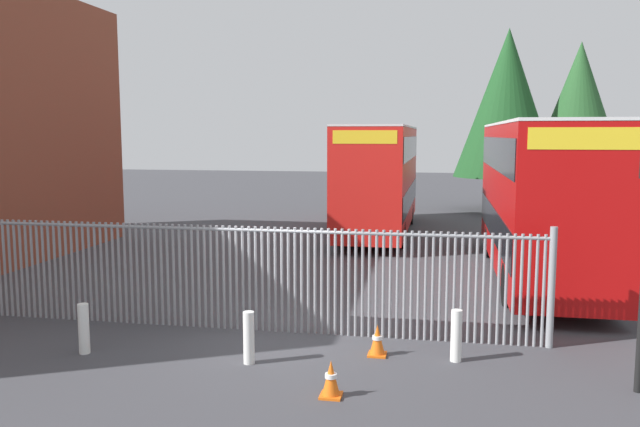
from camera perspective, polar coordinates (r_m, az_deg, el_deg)
ground_plane at (r=21.24m, az=2.02°, el=-4.07°), size 100.00×100.00×0.00m
palisade_fence at (r=13.82m, az=-10.17°, el=-5.20°), size 14.08×0.14×2.35m
double_decker_bus_near_gate at (r=19.21m, az=18.92°, el=1.69°), size 2.54×10.81×4.42m
double_decker_bus_behind_fence_left at (r=26.64m, az=5.33°, el=3.41°), size 2.54×10.81×4.42m
bollard_near_left at (r=12.96m, az=-20.20°, el=-9.56°), size 0.20×0.20×0.95m
bollard_center_front at (r=11.75m, az=-6.33°, el=-10.88°), size 0.20×0.20×0.95m
bollard_near_right at (r=12.04m, az=11.98°, el=-10.55°), size 0.20×0.20×0.95m
traffic_cone_by_gate at (r=10.35m, az=0.98°, el=-14.45°), size 0.34×0.34×0.59m
traffic_cone_mid_forecourt at (r=12.18m, az=5.10°, el=-11.13°), size 0.34×0.34×0.59m
tree_tall_back at (r=37.34m, az=21.97°, el=8.85°), size 4.69×4.69×8.97m
tree_short_side at (r=35.88m, az=16.25°, el=9.36°), size 5.45×5.45×9.62m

